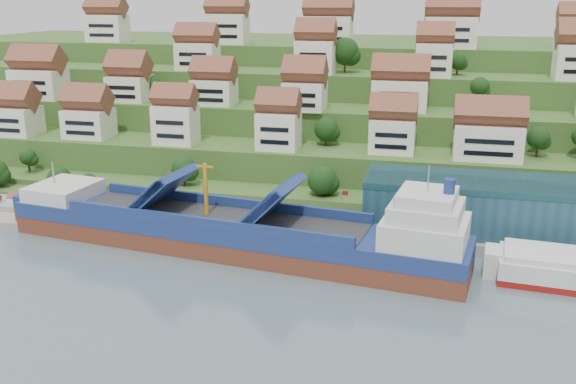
# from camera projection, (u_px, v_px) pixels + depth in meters

# --- Properties ---
(ground) EXTENTS (300.00, 300.00, 0.00)m
(ground) POSITION_uv_depth(u_px,v_px,m) (235.00, 253.00, 117.78)
(ground) COLOR slate
(ground) RESTS_ON ground
(quay) EXTENTS (180.00, 14.00, 2.20)m
(quay) POSITION_uv_depth(u_px,v_px,m) (355.00, 228.00, 127.01)
(quay) COLOR gray
(quay) RESTS_ON ground
(pebble_beach) EXTENTS (45.00, 20.00, 1.00)m
(pebble_beach) POSITION_uv_depth(u_px,v_px,m) (1.00, 207.00, 141.59)
(pebble_beach) COLOR gray
(pebble_beach) RESTS_ON ground
(hillside) EXTENTS (260.00, 128.00, 31.00)m
(hillside) POSITION_uv_depth(u_px,v_px,m) (331.00, 106.00, 211.01)
(hillside) COLOR #2D4C1E
(hillside) RESTS_ON ground
(hillside_village) EXTENTS (159.10, 61.09, 29.00)m
(hillside_village) POSITION_uv_depth(u_px,v_px,m) (308.00, 79.00, 166.91)
(hillside_village) COLOR white
(hillside_village) RESTS_ON ground
(hillside_trees) EXTENTS (140.70, 62.30, 31.33)m
(hillside_trees) POSITION_uv_depth(u_px,v_px,m) (255.00, 116.00, 157.28)
(hillside_trees) COLOR #193E14
(hillside_trees) RESTS_ON ground
(warehouse) EXTENTS (60.00, 15.00, 10.00)m
(warehouse) POSITION_uv_depth(u_px,v_px,m) (527.00, 208.00, 120.03)
(warehouse) COLOR #204759
(warehouse) RESTS_ON quay
(flagpole) EXTENTS (1.28, 0.16, 8.00)m
(flagpole) POSITION_uv_depth(u_px,v_px,m) (342.00, 208.00, 121.08)
(flagpole) COLOR gray
(flagpole) RESTS_ON quay
(cargo_ship) EXTENTS (87.91, 24.65, 19.39)m
(cargo_ship) POSITION_uv_depth(u_px,v_px,m) (241.00, 233.00, 117.34)
(cargo_ship) COLOR brown
(cargo_ship) RESTS_ON ground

